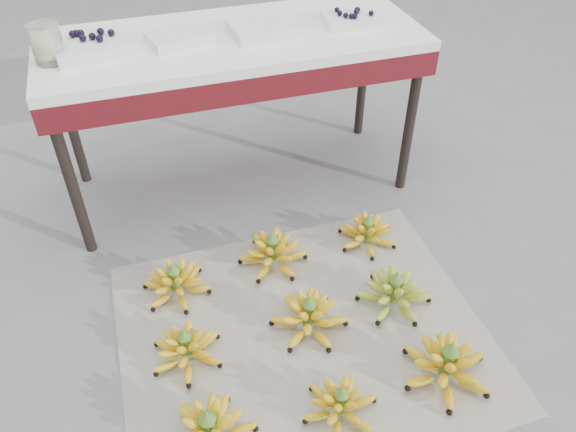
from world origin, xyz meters
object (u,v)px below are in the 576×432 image
object	(u,v)px
newspaper_mat	(303,334)
tray_far_left	(92,46)
bunch_back_left	(176,283)
tray_left	(179,37)
bunch_front_right	(447,365)
bunch_mid_left	(187,349)
glass_jar	(47,44)
bunch_front_left	(209,432)
tray_right	(265,28)
tray_far_right	(352,19)
bunch_back_right	(367,233)
vendor_table	(234,55)
bunch_mid_center	(309,317)
bunch_mid_right	(394,293)
bunch_front_center	(341,405)
bunch_back_center	(273,253)

from	to	relation	value
newspaper_mat	tray_far_left	bearing A→B (deg)	118.87
bunch_back_left	tray_left	distance (m)	0.93
tray_left	bunch_front_right	bearing A→B (deg)	-64.92
bunch_mid_left	glass_jar	size ratio (longest dim) A/B	2.01
newspaper_mat	tray_left	xyz separation A→B (m)	(-0.19, 0.92, 0.73)
bunch_front_right	tray_far_left	xyz separation A→B (m)	(-0.89, 1.23, 0.68)
bunch_front_left	tray_right	xyz separation A→B (m)	(0.53, 1.20, 0.68)
newspaper_mat	bunch_back_left	world-z (taller)	bunch_back_left
tray_left	tray_far_right	size ratio (longest dim) A/B	1.09
bunch_back_right	vendor_table	distance (m)	0.89
bunch_front_left	tray_far_left	xyz separation A→B (m)	(-0.12, 1.22, 0.68)
bunch_front_right	tray_right	world-z (taller)	tray_right
bunch_back_left	tray_far_left	distance (m)	0.92
tray_far_left	tray_far_right	xyz separation A→B (m)	(1.01, -0.04, -0.00)
bunch_back_right	tray_left	xyz separation A→B (m)	(-0.59, 0.56, 0.68)
tray_far_right	glass_jar	size ratio (longest dim) A/B	1.76
bunch_front_right	bunch_mid_center	distance (m)	0.48
tray_left	newspaper_mat	bearing A→B (deg)	-78.23
tray_left	tray_far_right	world-z (taller)	tray_far_right
vendor_table	tray_right	bearing A→B (deg)	-11.08
tray_far_left	tray_left	xyz separation A→B (m)	(0.32, -0.00, -0.01)
bunch_front_left	bunch_mid_center	distance (m)	0.52
bunch_mid_left	tray_far_left	size ratio (longest dim) A/B	0.88
bunch_mid_right	bunch_back_left	xyz separation A→B (m)	(-0.75, 0.29, -0.00)
vendor_table	glass_jar	bearing A→B (deg)	-176.78
bunch_front_right	bunch_mid_right	bearing A→B (deg)	112.36
bunch_front_center	bunch_mid_center	bearing A→B (deg)	110.42
newspaper_mat	bunch_back_right	size ratio (longest dim) A/B	4.54
bunch_front_left	bunch_mid_center	size ratio (longest dim) A/B	0.93
bunch_front_left	tray_far_left	world-z (taller)	tray_far_left
newspaper_mat	bunch_back_center	distance (m)	0.37
bunch_mid_right	bunch_back_right	size ratio (longest dim) A/B	1.18
bunch_back_center	tray_far_right	bearing A→B (deg)	64.57
newspaper_mat	bunch_back_left	xyz separation A→B (m)	(-0.39, 0.33, 0.05)
tray_far_left	tray_left	size ratio (longest dim) A/B	1.18
tray_right	bunch_mid_right	bearing A→B (deg)	-75.71
tray_far_left	tray_far_right	world-z (taller)	tray_far_left
newspaper_mat	bunch_front_left	bearing A→B (deg)	-142.89
bunch_front_right	bunch_mid_left	size ratio (longest dim) A/B	1.33
bunch_back_right	tray_right	size ratio (longest dim) A/B	0.97
bunch_mid_center	bunch_back_right	world-z (taller)	bunch_mid_center
bunch_back_right	bunch_mid_left	bearing A→B (deg)	-166.70
bunch_mid_center	bunch_back_left	xyz separation A→B (m)	(-0.42, 0.30, -0.00)
bunch_front_center	glass_jar	distance (m)	1.56
bunch_front_right	tray_far_left	size ratio (longest dim) A/B	1.18
bunch_back_center	bunch_front_left	bearing A→B (deg)	-102.13
bunch_back_right	bunch_back_left	bearing A→B (deg)	172.99
tray_right	newspaper_mat	bearing A→B (deg)	-98.79
bunch_mid_left	tray_far_right	bearing A→B (deg)	51.56
bunch_back_center	bunch_back_left	bearing A→B (deg)	-155.75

